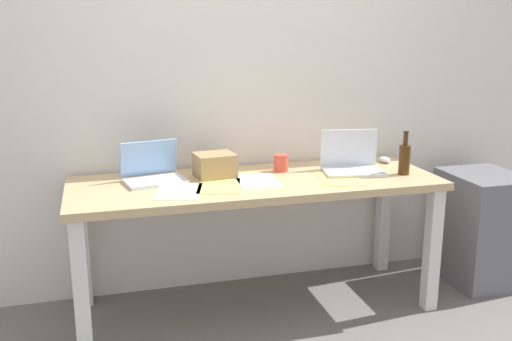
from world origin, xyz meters
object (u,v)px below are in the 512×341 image
at_px(filing_cabinet, 481,228).
at_px(beer_bottle, 404,158).
at_px(desk, 256,197).
at_px(cardboard_box, 215,165).
at_px(laptop_right, 352,163).
at_px(coffee_mug, 281,163).
at_px(computer_mouse, 385,160).
at_px(laptop_left, 153,173).

bearing_deg(filing_cabinet, beer_bottle, -172.79).
xyz_separation_m(desk, cardboard_box, (-0.20, 0.11, 0.16)).
xyz_separation_m(laptop_right, coffee_mug, (-0.37, 0.12, -0.00)).
bearing_deg(laptop_right, filing_cabinet, -3.53).
distance_m(computer_mouse, filing_cabinet, 0.72).
xyz_separation_m(desk, laptop_right, (0.56, 0.02, 0.14)).
xyz_separation_m(laptop_right, beer_bottle, (0.25, -0.13, 0.04)).
relative_size(laptop_right, cardboard_box, 1.74).
bearing_deg(beer_bottle, desk, 172.59).
bearing_deg(laptop_left, beer_bottle, -9.10).
xyz_separation_m(coffee_mug, filing_cabinet, (1.21, -0.17, -0.44)).
relative_size(computer_mouse, filing_cabinet, 0.15).
distance_m(laptop_right, filing_cabinet, 0.95).
bearing_deg(laptop_left, coffee_mug, 2.61).
distance_m(desk, laptop_left, 0.55).
xyz_separation_m(beer_bottle, filing_cabinet, (0.59, 0.07, -0.48)).
bearing_deg(filing_cabinet, laptop_left, 175.87).
xyz_separation_m(computer_mouse, cardboard_box, (-1.04, -0.06, 0.05)).
bearing_deg(desk, filing_cabinet, -1.24).
bearing_deg(computer_mouse, laptop_right, -148.42).
bearing_deg(cardboard_box, laptop_left, -178.89).
distance_m(cardboard_box, filing_cabinet, 1.67).
distance_m(laptop_left, laptop_right, 1.09).
height_order(laptop_left, beer_bottle, beer_bottle).
relative_size(laptop_left, coffee_mug, 3.56).
bearing_deg(computer_mouse, desk, -165.24).
xyz_separation_m(laptop_right, computer_mouse, (0.29, 0.16, -0.03)).
relative_size(beer_bottle, coffee_mug, 2.52).
xyz_separation_m(beer_bottle, computer_mouse, (0.03, 0.28, -0.07)).
bearing_deg(coffee_mug, cardboard_box, -176.09).
bearing_deg(computer_mouse, coffee_mug, -173.93).
relative_size(coffee_mug, filing_cabinet, 0.14).
xyz_separation_m(beer_bottle, coffee_mug, (-0.62, 0.25, -0.04)).
bearing_deg(laptop_right, laptop_left, 175.40).
relative_size(laptop_right, beer_bottle, 1.48).
distance_m(desk, computer_mouse, 0.87).
xyz_separation_m(desk, laptop_left, (-0.53, 0.11, 0.14)).
height_order(computer_mouse, cardboard_box, cardboard_box).
height_order(desk, laptop_left, laptop_left).
bearing_deg(laptop_left, computer_mouse, 2.93).
distance_m(laptop_right, cardboard_box, 0.76).
relative_size(desk, coffee_mug, 20.39).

